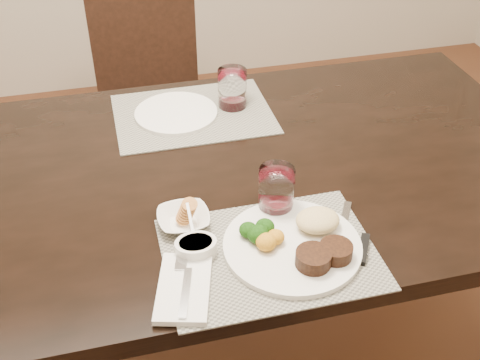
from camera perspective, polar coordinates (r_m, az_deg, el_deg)
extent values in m
plane|color=#4A2718|center=(2.09, -3.77, -16.14)|extent=(4.50, 4.50, 0.00)
cube|color=black|center=(1.57, -4.81, -0.04)|extent=(2.00, 1.00, 0.05)
cube|color=black|center=(2.39, 15.96, 1.87)|extent=(0.08, 0.08, 0.70)
cube|color=black|center=(2.44, -8.04, 6.05)|extent=(0.42, 0.42, 0.04)
cube|color=black|center=(2.41, -11.24, -1.27)|extent=(0.04, 0.04, 0.41)
cube|color=black|center=(2.44, -2.85, -0.02)|extent=(0.04, 0.04, 0.41)
cube|color=black|center=(2.71, -11.92, 3.30)|extent=(0.04, 0.04, 0.41)
cube|color=black|center=(2.73, -4.40, 4.38)|extent=(0.04, 0.04, 0.41)
cube|color=black|center=(2.50, -9.12, 13.04)|extent=(0.42, 0.04, 0.45)
cube|color=gray|center=(1.32, 2.84, -6.98)|extent=(0.46, 0.34, 0.00)
cube|color=gray|center=(1.80, -4.46, 6.26)|extent=(0.46, 0.34, 0.00)
cylinder|color=silver|center=(1.33, 4.97, -6.23)|extent=(0.31, 0.31, 0.01)
cylinder|color=black|center=(1.27, 6.96, -7.40)|extent=(0.08, 0.08, 0.03)
cylinder|color=black|center=(1.30, 9.07, -6.66)|extent=(0.07, 0.07, 0.03)
ellipsoid|color=#DAC382|center=(1.36, 7.37, -3.80)|extent=(0.10, 0.09, 0.04)
ellipsoid|color=#19490E|center=(1.32, 1.72, -5.14)|extent=(0.05, 0.05, 0.04)
ellipsoid|color=orange|center=(1.30, 2.51, -5.88)|extent=(0.05, 0.05, 0.04)
cube|color=white|center=(1.24, -5.34, -10.13)|extent=(0.15, 0.21, 0.01)
cube|color=silver|center=(1.22, -5.18, -10.57)|extent=(0.05, 0.13, 0.01)
cube|color=silver|center=(1.28, -5.58, -7.70)|extent=(0.04, 0.05, 0.00)
cube|color=silver|center=(1.42, 9.87, -3.67)|extent=(0.08, 0.12, 0.00)
cube|color=black|center=(1.35, 11.62, -6.42)|extent=(0.06, 0.09, 0.01)
imported|color=silver|center=(1.39, -5.38, -3.73)|extent=(0.12, 0.12, 0.03)
cylinder|color=#B77A39|center=(1.37, -5.43, -3.09)|extent=(0.04, 0.04, 0.04)
cylinder|color=silver|center=(1.31, -4.20, -6.43)|extent=(0.09, 0.09, 0.04)
cylinder|color=#0D3C13|center=(1.30, -4.22, -6.06)|extent=(0.07, 0.07, 0.01)
cube|color=silver|center=(1.33, -4.75, -3.63)|extent=(0.01, 0.06, 0.04)
cylinder|color=silver|center=(1.40, 3.46, -0.96)|extent=(0.08, 0.08, 0.12)
cylinder|color=#37050A|center=(1.42, 3.39, -2.33)|extent=(0.07, 0.07, 0.03)
cylinder|color=silver|center=(1.80, -6.08, 6.33)|extent=(0.24, 0.24, 0.01)
cylinder|color=silver|center=(1.81, -0.73, 8.71)|extent=(0.09, 0.09, 0.12)
cylinder|color=#37050A|center=(1.83, -0.72, 7.48)|extent=(0.07, 0.07, 0.03)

